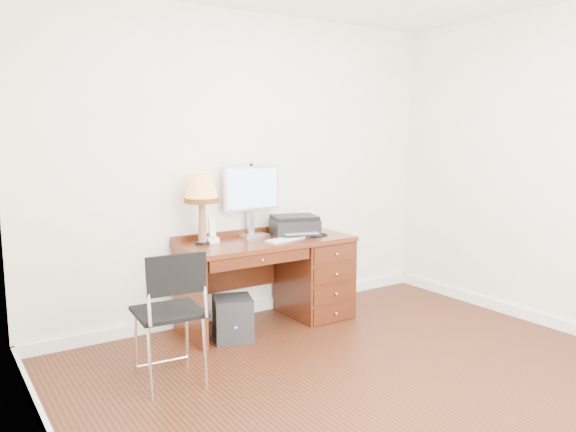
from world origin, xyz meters
TOP-DOWN VIEW (x-y plane):
  - ground at (0.00, 0.00)m, footprint 4.00×4.00m
  - room_shell at (0.00, 0.63)m, footprint 4.00×4.00m
  - desk at (0.32, 1.40)m, footprint 1.50×0.67m
  - monitor at (-0.01, 1.63)m, footprint 0.54×0.18m
  - keyboard at (0.13, 1.29)m, footprint 0.42×0.21m
  - mouse_pad at (0.46, 1.34)m, footprint 0.24×0.24m
  - printer at (0.31, 1.44)m, footprint 0.47×0.41m
  - leg_lamp at (-0.55, 1.51)m, footprint 0.28×0.28m
  - phone at (-0.45, 1.54)m, footprint 0.11×0.11m
  - pen_cup at (0.41, 1.63)m, footprint 0.09×0.09m
  - chair at (-1.14, 0.70)m, footprint 0.46×0.46m
  - equipment_box at (-0.43, 1.23)m, footprint 0.38×0.38m

SIDE VIEW (x-z plane):
  - ground at x=0.00m, z-range 0.00..0.00m
  - room_shell at x=0.00m, z-range -1.95..2.05m
  - equipment_box at x=-0.43m, z-range 0.00..0.35m
  - desk at x=0.32m, z-range 0.04..0.79m
  - chair at x=-1.14m, z-range 0.10..1.01m
  - keyboard at x=0.13m, z-range 0.75..0.77m
  - mouse_pad at x=0.46m, z-range 0.74..0.79m
  - pen_cup at x=0.41m, z-range 0.75..0.86m
  - phone at x=-0.45m, z-range 0.71..0.91m
  - printer at x=0.31m, z-range 0.75..0.93m
  - monitor at x=-0.01m, z-range 0.83..1.45m
  - leg_lamp at x=-0.55m, z-range 0.89..1.47m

